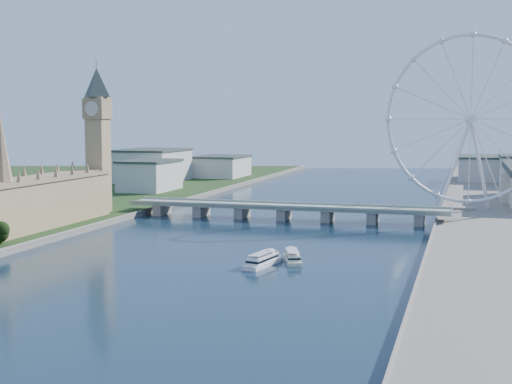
% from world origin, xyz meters
% --- Properties ---
extents(ground, '(2000.00, 2000.00, 0.00)m').
position_xyz_m(ground, '(0.00, 0.00, 0.00)').
color(ground, '#162F3F').
rests_on(ground, ground).
extents(parliament_range, '(24.00, 200.00, 70.00)m').
position_xyz_m(parliament_range, '(-128.00, 170.00, 18.48)').
color(parliament_range, tan).
rests_on(parliament_range, ground).
extents(big_ben, '(20.02, 20.02, 110.00)m').
position_xyz_m(big_ben, '(-128.00, 278.00, 66.57)').
color(big_ben, tan).
rests_on(big_ben, ground).
extents(westminster_bridge, '(220.00, 22.00, 9.50)m').
position_xyz_m(westminster_bridge, '(0.00, 300.00, 6.63)').
color(westminster_bridge, gray).
rests_on(westminster_bridge, ground).
extents(london_eye, '(113.60, 39.12, 124.30)m').
position_xyz_m(london_eye, '(119.98, 355.08, 67.52)').
color(london_eye, silver).
rests_on(london_eye, ground).
extents(city_skyline, '(505.00, 280.00, 32.00)m').
position_xyz_m(city_skyline, '(39.22, 560.08, 16.96)').
color(city_skyline, beige).
rests_on(city_skyline, ground).
extents(tour_boat_near, '(13.09, 30.93, 6.64)m').
position_xyz_m(tour_boat_near, '(28.54, 146.25, 0.00)').
color(tour_boat_near, silver).
rests_on(tour_boat_near, ground).
extents(tour_boat_far, '(15.64, 28.27, 6.05)m').
position_xyz_m(tour_boat_far, '(39.73, 159.52, 0.00)').
color(tour_boat_far, beige).
rests_on(tour_boat_far, ground).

